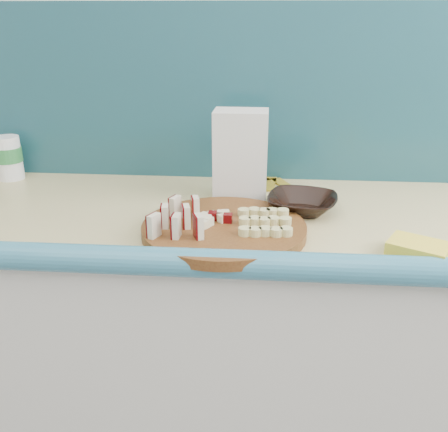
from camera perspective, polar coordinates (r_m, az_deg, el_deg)
kitchen_counter at (r=1.53m, az=-8.35°, el=-15.15°), size 2.20×0.63×0.91m
backsplash at (r=1.52m, az=-7.39°, el=13.74°), size 2.20×0.02×0.50m
cutting_board at (r=1.13m, az=0.00°, el=-1.49°), size 0.39×0.39×0.02m
apple_wedges at (r=1.10m, az=-5.24°, el=-0.19°), size 0.11×0.15×0.05m
apple_chunks at (r=1.12m, az=-1.19°, el=-0.49°), size 0.06×0.06×0.02m
banana_slices at (r=1.12m, az=4.65°, el=-0.60°), size 0.12×0.14×0.02m
brown_bowl at (r=1.27m, az=8.92°, el=1.41°), size 0.21×0.21×0.04m
flour_bag at (r=1.32m, az=1.91°, el=6.89°), size 0.14×0.10×0.24m
canister at (r=1.64m, az=-23.40°, el=6.20°), size 0.08×0.08×0.13m
sponge at (r=1.09m, az=21.31°, el=-3.65°), size 0.14×0.13×0.03m
banana_peel at (r=1.47m, az=5.17°, el=3.62°), size 0.21×0.18×0.01m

